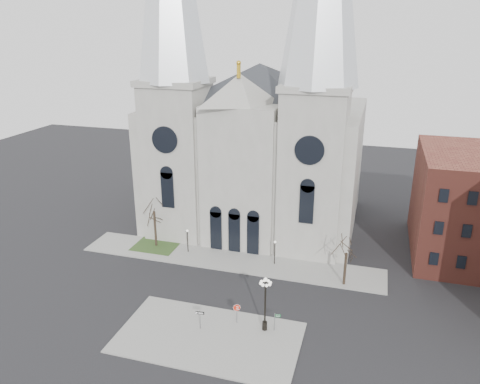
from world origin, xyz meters
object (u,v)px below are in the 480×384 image
(stop_sign, at_px, (237,309))
(one_way_sign, at_px, (200,316))
(street_name_sign, at_px, (275,320))
(globe_lamp, at_px, (265,297))

(stop_sign, xyz_separation_m, one_way_sign, (-3.27, -2.00, -0.16))
(one_way_sign, xyz_separation_m, street_name_sign, (7.35, 1.89, -0.26))
(globe_lamp, xyz_separation_m, one_way_sign, (-6.30, -1.69, -2.31))
(globe_lamp, bearing_deg, street_name_sign, 10.84)
(globe_lamp, bearing_deg, stop_sign, 174.13)
(stop_sign, height_order, one_way_sign, stop_sign)
(one_way_sign, bearing_deg, globe_lamp, 7.80)
(globe_lamp, height_order, one_way_sign, globe_lamp)
(stop_sign, relative_size, globe_lamp, 0.37)
(stop_sign, distance_m, street_name_sign, 4.11)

